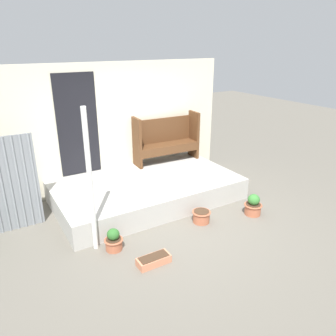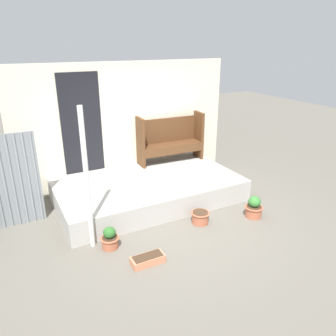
{
  "view_description": "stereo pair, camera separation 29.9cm",
  "coord_description": "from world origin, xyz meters",
  "px_view_note": "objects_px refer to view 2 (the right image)",
  "views": [
    {
      "loc": [
        -2.66,
        -4.27,
        2.96
      ],
      "look_at": [
        0.12,
        0.35,
        0.87
      ],
      "focal_mm": 35.0,
      "sensor_mm": 36.0,
      "label": 1
    },
    {
      "loc": [
        -2.4,
        -4.42,
        2.96
      ],
      "look_at": [
        0.12,
        0.35,
        0.87
      ],
      "focal_mm": 35.0,
      "sensor_mm": 36.0,
      "label": 2
    }
  ],
  "objects_px": {
    "bench": "(170,138)",
    "flower_pot_left": "(110,239)",
    "flower_pot_right": "(254,208)",
    "planter_box_rect": "(148,260)",
    "flower_pot_middle": "(200,217)",
    "support_post": "(87,181)"
  },
  "relations": [
    {
      "from": "flower_pot_right",
      "to": "planter_box_rect",
      "type": "distance_m",
      "value": 2.27
    },
    {
      "from": "bench",
      "to": "planter_box_rect",
      "type": "relative_size",
      "value": 3.11
    },
    {
      "from": "flower_pot_left",
      "to": "flower_pot_middle",
      "type": "xyz_separation_m",
      "value": [
        1.62,
        -0.03,
        -0.04
      ]
    },
    {
      "from": "support_post",
      "to": "planter_box_rect",
      "type": "bearing_deg",
      "value": -54.4
    },
    {
      "from": "support_post",
      "to": "bench",
      "type": "xyz_separation_m",
      "value": [
        2.34,
        1.84,
        -0.13
      ]
    },
    {
      "from": "bench",
      "to": "flower_pot_right",
      "type": "height_order",
      "value": "bench"
    },
    {
      "from": "flower_pot_middle",
      "to": "flower_pot_right",
      "type": "distance_m",
      "value": 1.01
    },
    {
      "from": "bench",
      "to": "flower_pot_middle",
      "type": "distance_m",
      "value": 2.27
    },
    {
      "from": "flower_pot_left",
      "to": "flower_pot_right",
      "type": "xyz_separation_m",
      "value": [
        2.6,
        -0.29,
        0.02
      ]
    },
    {
      "from": "support_post",
      "to": "flower_pot_left",
      "type": "bearing_deg",
      "value": -39.23
    },
    {
      "from": "flower_pot_right",
      "to": "planter_box_rect",
      "type": "relative_size",
      "value": 0.82
    },
    {
      "from": "support_post",
      "to": "flower_pot_left",
      "type": "xyz_separation_m",
      "value": [
        0.22,
        -0.18,
        -0.93
      ]
    },
    {
      "from": "flower_pot_right",
      "to": "support_post",
      "type": "bearing_deg",
      "value": 170.54
    },
    {
      "from": "flower_pot_left",
      "to": "flower_pot_right",
      "type": "height_order",
      "value": "flower_pot_right"
    },
    {
      "from": "flower_pot_left",
      "to": "flower_pot_middle",
      "type": "relative_size",
      "value": 1.07
    },
    {
      "from": "bench",
      "to": "flower_pot_left",
      "type": "height_order",
      "value": "bench"
    },
    {
      "from": "bench",
      "to": "flower_pot_left",
      "type": "xyz_separation_m",
      "value": [
        -2.12,
        -2.02,
        -0.8
      ]
    },
    {
      "from": "flower_pot_right",
      "to": "planter_box_rect",
      "type": "bearing_deg",
      "value": -171.66
    },
    {
      "from": "flower_pot_left",
      "to": "flower_pot_middle",
      "type": "height_order",
      "value": "flower_pot_left"
    },
    {
      "from": "flower_pot_middle",
      "to": "bench",
      "type": "bearing_deg",
      "value": 76.4
    },
    {
      "from": "bench",
      "to": "planter_box_rect",
      "type": "bearing_deg",
      "value": -120.98
    },
    {
      "from": "flower_pot_left",
      "to": "flower_pot_middle",
      "type": "distance_m",
      "value": 1.62
    }
  ]
}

